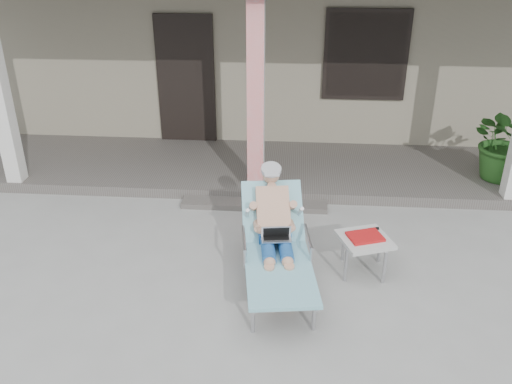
{
  "coord_description": "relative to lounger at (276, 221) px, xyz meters",
  "views": [
    {
      "loc": [
        0.54,
        -4.74,
        3.51
      ],
      "look_at": [
        0.12,
        0.6,
        0.85
      ],
      "focal_mm": 38.0,
      "sensor_mm": 36.0,
      "label": 1
    }
  ],
  "objects": [
    {
      "name": "house",
      "position": [
        -0.36,
        6.3,
        0.94
      ],
      "size": [
        10.4,
        5.4,
        3.3
      ],
      "color": "gray",
      "rests_on": "ground"
    },
    {
      "name": "lounger",
      "position": [
        0.0,
        0.0,
        0.0
      ],
      "size": [
        0.91,
        1.86,
        1.17
      ],
      "rotation": [
        0.0,
        0.0,
        0.14
      ],
      "color": "#B7B7BC",
      "rests_on": "ground"
    },
    {
      "name": "potted_palm",
      "position": [
        3.2,
        2.56,
        0.01
      ],
      "size": [
        1.08,
        0.94,
        1.16
      ],
      "primitive_type": "imported",
      "rotation": [
        0.0,
        0.0,
        0.04
      ],
      "color": "#26591E",
      "rests_on": "porch_deck"
    },
    {
      "name": "porch_deck",
      "position": [
        -0.36,
        2.8,
        -0.65
      ],
      "size": [
        10.0,
        2.0,
        0.15
      ],
      "primitive_type": "cube",
      "color": "#605B56",
      "rests_on": "ground"
    },
    {
      "name": "ground",
      "position": [
        -0.36,
        -0.2,
        -0.72
      ],
      "size": [
        60.0,
        60.0,
        0.0
      ],
      "primitive_type": "plane",
      "color": "#9E9E99",
      "rests_on": "ground"
    },
    {
      "name": "side_table",
      "position": [
        0.97,
        0.21,
        -0.33
      ],
      "size": [
        0.66,
        0.66,
        0.47
      ],
      "rotation": [
        0.0,
        0.0,
        0.34
      ],
      "color": "beige",
      "rests_on": "ground"
    },
    {
      "name": "porch_step",
      "position": [
        -0.36,
        1.65,
        -0.68
      ],
      "size": [
        2.0,
        0.3,
        0.07
      ],
      "primitive_type": "cube",
      "color": "#605B56",
      "rests_on": "ground"
    }
  ]
}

